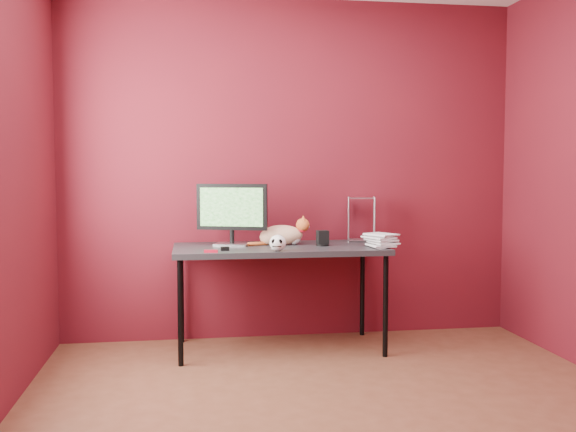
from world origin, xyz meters
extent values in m
cube|color=#552E1D|center=(0.00, 0.00, 0.00)|extent=(3.50, 3.50, 0.01)
cube|color=#540F19|center=(0.00, 1.75, 1.30)|extent=(3.50, 0.02, 2.60)
cube|color=#540F19|center=(0.00, -1.75, 1.30)|extent=(3.50, 0.02, 2.60)
cube|color=black|center=(-0.15, 1.37, 0.73)|extent=(1.50, 0.70, 0.04)
cylinder|color=black|center=(-0.85, 1.07, 0.35)|extent=(0.04, 0.04, 0.71)
cylinder|color=black|center=(0.55, 1.07, 0.35)|extent=(0.04, 0.04, 0.71)
cylinder|color=black|center=(-0.85, 1.67, 0.35)|extent=(0.04, 0.04, 0.71)
cylinder|color=black|center=(0.55, 1.67, 0.35)|extent=(0.04, 0.04, 0.71)
cube|color=#A4A5A9|center=(-0.48, 1.44, 0.76)|extent=(0.28, 0.23, 0.02)
cylinder|color=black|center=(-0.48, 1.44, 0.82)|extent=(0.03, 0.03, 0.10)
cube|color=black|center=(-0.48, 1.44, 1.03)|extent=(0.50, 0.19, 0.33)
cube|color=#165517|center=(-0.48, 1.44, 1.03)|extent=(0.44, 0.15, 0.28)
ellipsoid|color=#C56929|center=(-0.12, 1.46, 0.82)|extent=(0.32, 0.19, 0.14)
ellipsoid|color=#C56929|center=(-0.21, 1.47, 0.81)|extent=(0.16, 0.15, 0.12)
sphere|color=silver|center=(-0.03, 1.45, 0.80)|extent=(0.10, 0.10, 0.10)
sphere|color=orange|center=(0.03, 1.44, 0.89)|extent=(0.10, 0.10, 0.10)
cone|color=orange|center=(0.03, 1.41, 0.94)|extent=(0.03, 0.03, 0.04)
cone|color=orange|center=(0.04, 1.46, 0.94)|extent=(0.03, 0.03, 0.04)
cylinder|color=red|center=(0.02, 1.44, 0.85)|extent=(0.07, 0.07, 0.01)
cylinder|color=orange|center=(-0.29, 1.43, 0.76)|extent=(0.16, 0.08, 0.03)
ellipsoid|color=silver|center=(-0.20, 1.08, 0.81)|extent=(0.11, 0.11, 0.11)
ellipsoid|color=black|center=(-0.22, 1.04, 0.82)|extent=(0.03, 0.02, 0.03)
ellipsoid|color=black|center=(-0.18, 1.04, 0.82)|extent=(0.03, 0.02, 0.03)
cube|color=black|center=(-0.20, 1.03, 0.79)|extent=(0.06, 0.02, 0.01)
cylinder|color=black|center=(0.16, 1.35, 0.76)|extent=(0.10, 0.10, 0.01)
cube|color=black|center=(0.16, 1.35, 0.81)|extent=(0.08, 0.08, 0.10)
imported|color=beige|center=(0.48, 1.19, 0.86)|extent=(0.18, 0.23, 0.22)
imported|color=beige|center=(0.48, 1.19, 1.07)|extent=(0.20, 0.24, 0.22)
imported|color=beige|center=(0.48, 1.19, 1.29)|extent=(0.22, 0.25, 0.22)
imported|color=beige|center=(0.48, 1.19, 1.51)|extent=(0.23, 0.26, 0.22)
imported|color=beige|center=(0.48, 1.19, 1.72)|extent=(0.24, 0.27, 0.22)
cylinder|color=#A4A5A9|center=(0.42, 1.53, 0.92)|extent=(0.01, 0.01, 0.34)
cylinder|color=#A4A5A9|center=(0.62, 1.53, 0.92)|extent=(0.01, 0.01, 0.34)
cylinder|color=#A4A5A9|center=(0.42, 1.69, 0.92)|extent=(0.01, 0.01, 0.34)
cylinder|color=#A4A5A9|center=(0.62, 1.69, 0.92)|extent=(0.01, 0.01, 0.34)
cube|color=#A4A5A9|center=(0.52, 1.61, 0.76)|extent=(0.23, 0.20, 0.01)
cube|color=#A4A5A9|center=(0.52, 1.61, 1.08)|extent=(0.23, 0.20, 0.01)
cube|color=#AA0D22|center=(-0.65, 1.08, 0.76)|extent=(0.09, 0.04, 0.02)
cube|color=black|center=(-0.55, 1.17, 0.76)|extent=(0.06, 0.04, 0.03)
cylinder|color=#A4A5A9|center=(-0.21, 1.23, 0.75)|extent=(0.05, 0.05, 0.00)
camera|label=1|loc=(-0.78, -3.15, 1.29)|focal=40.00mm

